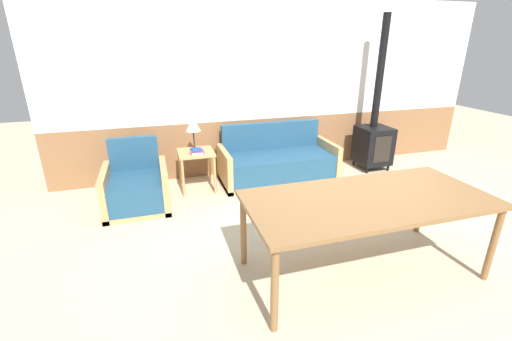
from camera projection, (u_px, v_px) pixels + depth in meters
The scene contains 9 objects.
ground_plane at pixel (366, 249), 3.63m from camera, with size 16.00×16.00×0.00m, color beige.
wall_back at pixel (281, 88), 5.50m from camera, with size 7.20×0.06×2.70m.
couch at pixel (278, 164), 5.37m from camera, with size 1.78×0.81×0.85m.
armchair at pixel (137, 189), 4.49m from camera, with size 0.81×0.87×0.85m.
side_table at pixel (196, 159), 4.93m from camera, with size 0.51×0.51×0.58m.
table_lamp at pixel (193, 125), 4.84m from camera, with size 0.21×0.21×0.48m.
book_stack at pixel (197, 151), 4.81m from camera, with size 0.20×0.16×0.06m.
dining_table at pixel (368, 204), 3.04m from camera, with size 2.19×1.00×0.77m.
wood_stove at pixel (374, 136), 5.75m from camera, with size 0.51×0.52×2.47m.
Camera 1 is at (-2.01, -2.63, 2.07)m, focal length 24.00 mm.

